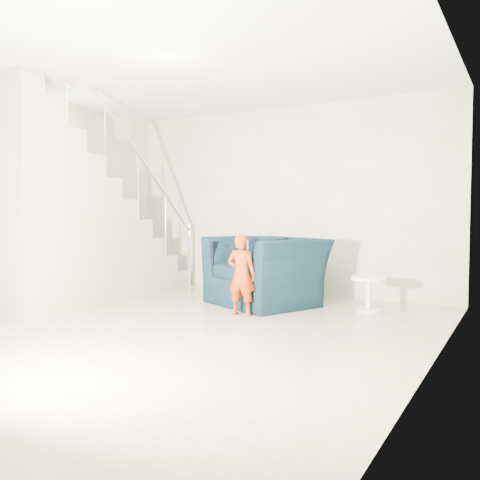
# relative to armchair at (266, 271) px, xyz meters

# --- Properties ---
(floor) EXTENTS (5.50, 5.50, 0.00)m
(floor) POSITION_rel_armchair_xyz_m (-0.21, -1.78, -0.43)
(floor) COLOR gray
(floor) RESTS_ON ground
(ceiling) EXTENTS (5.50, 5.50, 0.00)m
(ceiling) POSITION_rel_armchair_xyz_m (-0.21, -1.78, 2.27)
(ceiling) COLOR silver
(ceiling) RESTS_ON back_wall
(back_wall) EXTENTS (5.00, 0.00, 5.00)m
(back_wall) POSITION_rel_armchair_xyz_m (-0.21, 0.97, 0.92)
(back_wall) COLOR #A49E85
(back_wall) RESTS_ON floor
(left_wall) EXTENTS (0.00, 5.50, 5.50)m
(left_wall) POSITION_rel_armchair_xyz_m (-2.71, -1.78, 0.92)
(left_wall) COLOR #A49E85
(left_wall) RESTS_ON floor
(right_wall) EXTENTS (0.00, 5.50, 5.50)m
(right_wall) POSITION_rel_armchair_xyz_m (2.29, -1.78, 0.92)
(right_wall) COLOR #A49E85
(right_wall) RESTS_ON floor
(armchair) EXTENTS (1.68, 1.60, 0.86)m
(armchair) POSITION_rel_armchair_xyz_m (0.00, 0.00, 0.00)
(armchair) COLOR black
(armchair) RESTS_ON floor
(toddler) EXTENTS (0.37, 0.26, 0.93)m
(toddler) POSITION_rel_armchair_xyz_m (0.08, -0.78, 0.04)
(toddler) COLOR #971804
(toddler) RESTS_ON floor
(side_table) EXTENTS (0.42, 0.42, 0.42)m
(side_table) POSITION_rel_armchair_xyz_m (1.29, 0.15, -0.15)
(side_table) COLOR white
(side_table) RESTS_ON floor
(staircase) EXTENTS (1.02, 3.03, 3.62)m
(staircase) POSITION_rel_armchair_xyz_m (-2.21, -1.22, 0.52)
(staircase) COLOR #ADA089
(staircase) RESTS_ON floor
(cushion) EXTENTS (0.37, 0.18, 0.36)m
(cushion) POSITION_rel_armchair_xyz_m (-0.05, 0.32, 0.24)
(cushion) COLOR black
(cushion) RESTS_ON armchair
(throw) EXTENTS (0.05, 0.48, 0.53)m
(throw) POSITION_rel_armchair_xyz_m (-0.62, -0.09, 0.11)
(throw) COLOR black
(throw) RESTS_ON armchair
(phone) EXTENTS (0.03, 0.05, 0.10)m
(phone) POSITION_rel_armchair_xyz_m (0.20, -0.84, 0.38)
(phone) COLOR black
(phone) RESTS_ON toddler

